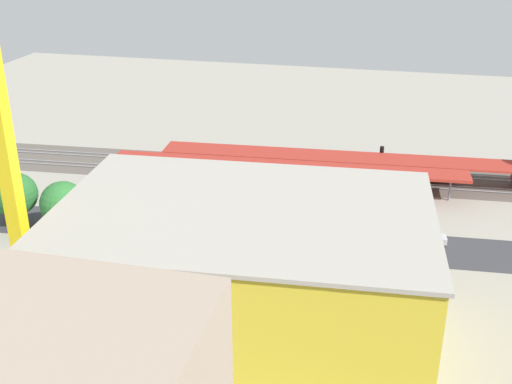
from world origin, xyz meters
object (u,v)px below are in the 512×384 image
(parked_car_2, at_px, (340,226))
(street_tree_1, at_px, (6,193))
(box_truck_0, at_px, (352,261))
(parked_car_3, at_px, (292,224))
(locomotive, at_px, (414,167))
(traffic_light, at_px, (119,182))
(box_truck_1, at_px, (235,250))
(street_tree_4, at_px, (114,201))
(tower_crane, at_px, (7,131))
(parked_car_1, at_px, (385,233))
(street_tree_2, at_px, (16,194))
(street_tree_5, at_px, (283,217))
(street_tree_3, at_px, (63,204))
(parked_car_0, at_px, (430,238))
(platform_canopy_near, at_px, (286,166))
(platform_canopy_far, at_px, (364,159))
(construction_building, at_px, (244,282))

(parked_car_2, distance_m, street_tree_1, 46.88)
(box_truck_0, bearing_deg, parked_car_3, -47.63)
(locomotive, distance_m, traffic_light, 48.45)
(box_truck_1, bearing_deg, street_tree_4, -10.68)
(box_truck_1, distance_m, traffic_light, 24.31)
(street_tree_1, bearing_deg, tower_crane, 127.96)
(street_tree_1, height_order, street_tree_4, street_tree_1)
(parked_car_3, relative_size, tower_crane, 0.12)
(street_tree_1, xyz_separation_m, street_tree_4, (-16.05, -0.61, 0.17))
(traffic_light, bearing_deg, parked_car_1, 178.32)
(tower_crane, height_order, street_tree_2, tower_crane)
(box_truck_0, height_order, street_tree_5, street_tree_5)
(locomotive, height_order, street_tree_3, street_tree_3)
(parked_car_0, relative_size, traffic_light, 0.74)
(platform_canopy_near, bearing_deg, parked_car_2, 128.77)
(street_tree_5, bearing_deg, street_tree_3, 3.37)
(parked_car_1, height_order, street_tree_3, street_tree_3)
(parked_car_1, xyz_separation_m, traffic_light, (39.30, -1.15, 3.34))
(street_tree_4, xyz_separation_m, traffic_light, (3.23, -8.71, -1.01))
(parked_car_2, height_order, traffic_light, traffic_light)
(platform_canopy_far, bearing_deg, street_tree_1, 30.41)
(box_truck_1, bearing_deg, parked_car_3, -117.11)
(parked_car_2, relative_size, tower_crane, 0.10)
(box_truck_0, distance_m, street_tree_2, 46.94)
(parked_car_0, xyz_separation_m, street_tree_2, (56.25, 8.10, 4.35))
(parked_car_3, bearing_deg, street_tree_4, 17.42)
(locomotive, bearing_deg, street_tree_4, 37.80)
(platform_canopy_far, distance_m, parked_car_3, 21.98)
(construction_building, relative_size, street_tree_3, 4.39)
(parked_car_3, xyz_separation_m, tower_crane, (18.84, 34.03, 23.37))
(construction_building, bearing_deg, parked_car_2, -107.35)
(platform_canopy_near, height_order, street_tree_2, street_tree_2)
(platform_canopy_near, distance_m, parked_car_0, 26.07)
(platform_canopy_far, distance_m, box_truck_0, 30.37)
(construction_building, bearing_deg, street_tree_2, -30.61)
(platform_canopy_near, bearing_deg, street_tree_5, 99.34)
(box_truck_0, bearing_deg, street_tree_4, -5.16)
(box_truck_0, distance_m, traffic_light, 37.65)
(street_tree_2, height_order, street_tree_3, street_tree_2)
(parked_car_1, bearing_deg, tower_crane, 47.24)
(locomotive, height_order, street_tree_5, street_tree_5)
(platform_canopy_near, distance_m, tower_crane, 53.69)
(locomotive, bearing_deg, box_truck_0, 77.83)
(platform_canopy_far, height_order, street_tree_4, street_tree_4)
(locomotive, distance_m, box_truck_1, 40.70)
(tower_crane, bearing_deg, box_truck_1, -119.79)
(parked_car_3, relative_size, street_tree_1, 0.62)
(locomotive, height_order, traffic_light, traffic_light)
(parked_car_2, relative_size, traffic_light, 0.69)
(locomotive, bearing_deg, street_tree_2, 30.38)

